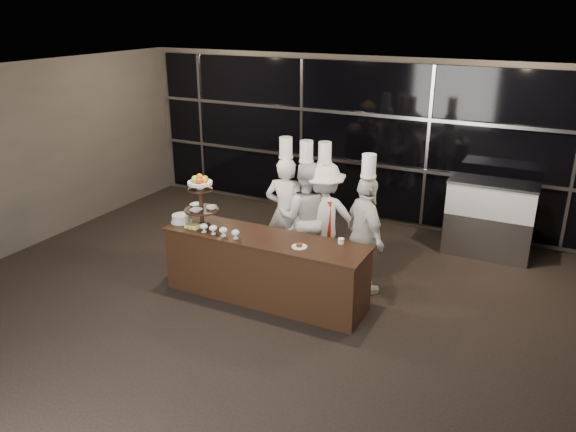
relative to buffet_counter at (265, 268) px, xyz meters
The scene contains 14 objects.
room 1.75m from the buffet_counter, 86.58° to the right, with size 10.00×10.00×10.00m.
window_wall 3.67m from the buffet_counter, 88.63° to the left, with size 8.60×0.10×2.80m.
buffet_counter is the anchor object (origin of this frame).
display_stand 1.33m from the buffet_counter, behind, with size 0.48×0.48×0.74m.
compotes 0.82m from the buffet_counter, 159.12° to the right, with size 0.61×0.11×0.12m.
layer_cake 1.42m from the buffet_counter, behind, with size 0.30×0.30×0.11m.
pastry_squares 1.16m from the buffet_counter, behind, with size 0.20×0.13×0.05m.
small_plate 0.74m from the buffet_counter, 10.08° to the right, with size 0.20×0.20×0.05m.
chef_cup 1.14m from the buffet_counter, 14.13° to the left, with size 0.08×0.08×0.07m, color white.
display_case 3.83m from the buffet_counter, 49.12° to the left, with size 1.35×0.59×1.24m.
chef_a 1.20m from the buffet_counter, 102.03° to the left, with size 0.70×0.54×2.03m.
chef_b 1.13m from the buffet_counter, 83.63° to the left, with size 1.00×0.89×2.02m.
chef_c 1.27m from the buffet_counter, 72.91° to the left, with size 1.27×1.13×2.00m.
chef_d 1.45m from the buffet_counter, 35.31° to the left, with size 0.99×1.00×2.00m.
Camera 1 is at (3.29, -4.61, 3.81)m, focal length 35.00 mm.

